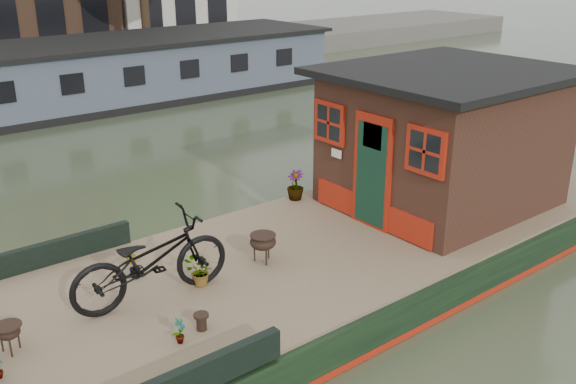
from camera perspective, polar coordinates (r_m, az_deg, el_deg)
ground at (r=10.80m, az=5.53°, el=-6.69°), size 120.00×120.00×0.00m
houseboat_hull at (r=9.89m, az=-0.06°, el=-7.54°), size 14.01×4.02×0.60m
houseboat_deck at (r=10.53m, az=5.65°, el=-3.67°), size 11.80×3.80×0.05m
bow_bulwark at (r=8.16m, az=-21.53°, el=-11.39°), size 3.00×4.00×0.35m
cabin at (r=11.65m, az=13.69°, el=4.83°), size 4.00×3.50×2.42m
bicycle at (r=8.49m, az=-12.11°, el=-5.96°), size 2.20×0.89×1.13m
potted_plant_a at (r=7.73m, az=-9.63°, el=-12.07°), size 0.21×0.19×0.34m
potted_plant_b at (r=9.25m, az=-13.58°, el=-6.47°), size 0.24×0.25×0.35m
potted_plant_c at (r=8.87m, az=-7.87°, el=-7.07°), size 0.44×0.41×0.41m
potted_plant_d at (r=11.71m, az=0.66°, el=0.61°), size 0.39×0.39×0.55m
brazier_front at (r=9.43m, az=-2.24°, el=-5.01°), size 0.47×0.47×0.44m
brazier_rear at (r=8.12m, az=-23.51°, el=-11.85°), size 0.34×0.34×0.36m
bollard_stbd at (r=7.97m, az=-7.71°, el=-11.37°), size 0.19×0.19×0.22m
far_houseboat at (r=22.25m, az=-20.42°, el=9.22°), size 20.40×4.40×2.11m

